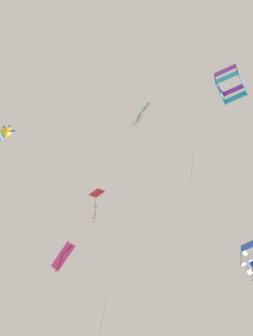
{
  "coord_description": "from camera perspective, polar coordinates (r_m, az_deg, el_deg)",
  "views": [
    {
      "loc": [
        -15.46,
        7.26,
        6.51
      ],
      "look_at": [
        0.73,
        1.84,
        25.88
      ],
      "focal_mm": 49.57,
      "sensor_mm": 36.0,
      "label": 1
    }
  ],
  "objects": [
    {
      "name": "kite_diamond_near_right",
      "position": [
        20.95,
        -7.79,
        -10.8
      ],
      "size": [
        3.55,
        2.67,
        9.25
      ],
      "rotation": [
        0.26,
        0.0,
        0.56
      ],
      "color": "#DB2D93"
    },
    {
      "name": "kite_fish_highest",
      "position": [
        30.55,
        -14.68,
        4.23
      ],
      "size": [
        1.89,
        1.35,
        6.71
      ],
      "rotation": [
        0.36,
        0.0,
        1.09
      ],
      "color": "yellow"
    },
    {
      "name": "kite_diamond_low_drifter",
      "position": [
        34.67,
        -3.68,
        -3.21
      ],
      "size": [
        0.77,
        1.1,
        3.76
      ],
      "rotation": [
        0.31,
        0.0,
        1.18
      ],
      "color": "red"
    },
    {
      "name": "kite_box_mid_left",
      "position": [
        29.19,
        12.66,
        10.06
      ],
      "size": [
        3.44,
        3.09,
        10.26
      ],
      "rotation": [
        0.26,
        0.0,
        0.74
      ],
      "color": "purple"
    },
    {
      "name": "kite_diamond_near_left",
      "position": [
        21.62,
        1.77,
        6.42
      ],
      "size": [
        4.08,
        3.1,
        8.95
      ],
      "rotation": [
        0.31,
        0.0,
        0.54
      ],
      "color": "white"
    }
  ]
}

